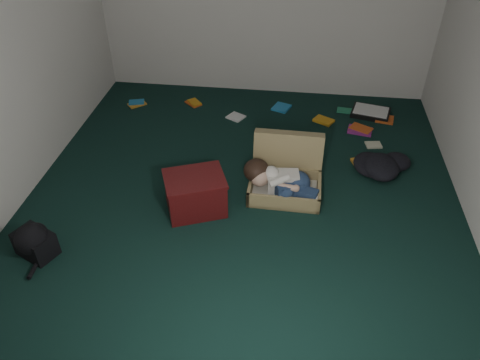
# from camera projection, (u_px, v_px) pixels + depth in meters

# --- Properties ---
(floor) EXTENTS (4.50, 4.50, 0.00)m
(floor) POSITION_uv_depth(u_px,v_px,m) (242.00, 200.00, 4.34)
(floor) COLOR black
(floor) RESTS_ON ground
(wall_front) EXTENTS (4.50, 0.00, 4.50)m
(wall_front) POSITION_uv_depth(u_px,v_px,m) (170.00, 316.00, 1.77)
(wall_front) COLOR silver
(wall_front) RESTS_ON ground
(suitcase) EXTENTS (0.68, 0.66, 0.49)m
(suitcase) POSITION_uv_depth(u_px,v_px,m) (286.00, 174.00, 4.42)
(suitcase) COLOR #9C8756
(suitcase) RESTS_ON floor
(person) EXTENTS (0.72, 0.35, 0.30)m
(person) POSITION_uv_depth(u_px,v_px,m) (280.00, 181.00, 4.27)
(person) COLOR silver
(person) RESTS_ON suitcase
(maroon_bin) EXTENTS (0.63, 0.57, 0.36)m
(maroon_bin) POSITION_uv_depth(u_px,v_px,m) (195.00, 194.00, 4.13)
(maroon_bin) COLOR #480E0F
(maroon_bin) RESTS_ON floor
(backpack) EXTENTS (0.48, 0.44, 0.23)m
(backpack) POSITION_uv_depth(u_px,v_px,m) (35.00, 243.00, 3.74)
(backpack) COLOR black
(backpack) RESTS_ON floor
(clothing_pile) EXTENTS (0.56, 0.49, 0.16)m
(clothing_pile) POSITION_uv_depth(u_px,v_px,m) (387.00, 165.00, 4.65)
(clothing_pile) COLOR black
(clothing_pile) RESTS_ON floor
(paper_tray) EXTENTS (0.50, 0.42, 0.06)m
(paper_tray) POSITION_uv_depth(u_px,v_px,m) (371.00, 112.00, 5.58)
(paper_tray) COLOR black
(paper_tray) RESTS_ON floor
(book_scatter) EXTENTS (3.23, 1.30, 0.02)m
(book_scatter) POSITION_uv_depth(u_px,v_px,m) (297.00, 121.00, 5.46)
(book_scatter) COLOR orange
(book_scatter) RESTS_ON floor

